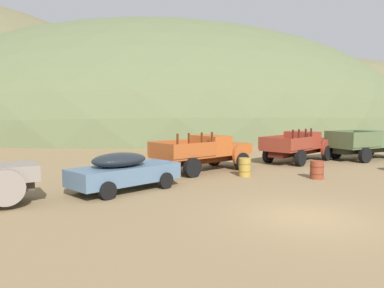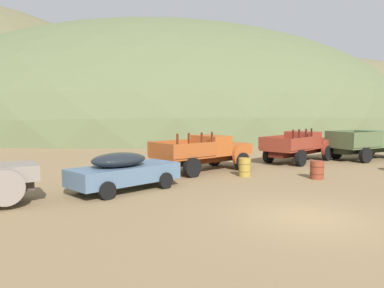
% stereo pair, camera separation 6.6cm
% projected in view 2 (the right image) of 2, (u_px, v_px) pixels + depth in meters
% --- Properties ---
extents(ground_plane, '(300.00, 300.00, 0.00)m').
position_uv_depth(ground_plane, '(307.00, 218.00, 11.58)').
color(ground_plane, olive).
extents(hill_far_left, '(90.00, 81.69, 36.67)m').
position_uv_depth(hill_far_left, '(168.00, 127.00, 73.83)').
color(hill_far_left, '#56603D').
rests_on(hill_far_left, ground).
extents(hill_center, '(105.89, 50.41, 34.01)m').
position_uv_depth(hill_center, '(338.00, 122.00, 104.48)').
color(hill_center, brown).
rests_on(hill_center, ground).
extents(car_chalk_blue, '(5.04, 2.90, 1.57)m').
position_uv_depth(car_chalk_blue, '(128.00, 170.00, 15.52)').
color(car_chalk_blue, slate).
rests_on(car_chalk_blue, ground).
extents(truck_oxide_orange, '(5.98, 3.21, 2.16)m').
position_uv_depth(truck_oxide_orange, '(210.00, 152.00, 20.57)').
color(truck_oxide_orange, '#51220D').
rests_on(truck_oxide_orange, ground).
extents(truck_rust_red, '(6.04, 3.66, 2.16)m').
position_uv_depth(truck_rust_red, '(302.00, 146.00, 24.26)').
color(truck_rust_red, '#42140D').
rests_on(truck_rust_red, ground).
extents(truck_weathered_green, '(5.65, 2.65, 1.91)m').
position_uv_depth(truck_weathered_green, '(372.00, 144.00, 25.32)').
color(truck_weathered_green, '#232B1B').
rests_on(truck_weathered_green, ground).
extents(oil_drum_by_truck, '(0.67, 0.67, 0.86)m').
position_uv_depth(oil_drum_by_truck, '(317.00, 170.00, 18.05)').
color(oil_drum_by_truck, brown).
rests_on(oil_drum_by_truck, ground).
extents(oil_drum_spare, '(0.65, 0.65, 0.91)m').
position_uv_depth(oil_drum_spare, '(245.00, 167.00, 18.73)').
color(oil_drum_spare, olive).
rests_on(oil_drum_spare, ground).
extents(bush_near_barrel, '(1.33, 1.11, 1.17)m').
position_uv_depth(bush_near_barrel, '(334.00, 149.00, 28.90)').
color(bush_near_barrel, '#3D702D').
rests_on(bush_near_barrel, ground).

